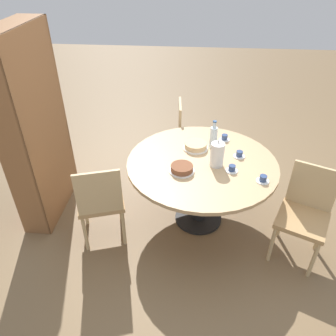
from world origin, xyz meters
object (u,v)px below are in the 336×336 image
object	(u,v)px
cake_second	(182,169)
cup_a	(232,169)
chair_a	(101,200)
chair_c	(190,134)
bookshelf	(37,132)
cup_d	(263,179)
cup_c	(239,155)
cake_main	(196,146)
coffee_pot	(217,154)
water_bottle	(213,137)
chair_b	(305,212)
cup_b	(225,138)

from	to	relation	value
cake_second	cup_a	xyz separation A→B (m)	(0.04, -0.45, -0.01)
chair_a	chair_c	distance (m)	1.55
bookshelf	cup_d	bearing A→B (deg)	80.72
cup_c	cake_main	bearing A→B (deg)	74.47
cup_d	cup_a	bearing A→B (deg)	62.31
coffee_pot	bookshelf	bearing A→B (deg)	85.74
bookshelf	cup_c	size ratio (longest dim) A/B	16.84
bookshelf	cake_main	distance (m)	1.56
chair_a	water_bottle	bearing A→B (deg)	-165.78
cake_second	chair_b	bearing A→B (deg)	-99.07
cake_main	cup_a	size ratio (longest dim) A/B	2.22
chair_a	cup_b	size ratio (longest dim) A/B	7.92
cake_second	cup_c	size ratio (longest dim) A/B	2.04
cup_d	water_bottle	bearing A→B (deg)	37.60
coffee_pot	chair_a	bearing A→B (deg)	106.21
cup_a	cup_b	distance (m)	0.57
water_bottle	cake_main	world-z (taller)	water_bottle
chair_b	bookshelf	world-z (taller)	bookshelf
chair_b	bookshelf	bearing A→B (deg)	-165.17
chair_a	cake_second	size ratio (longest dim) A/B	3.88
bookshelf	cup_b	world-z (taller)	bookshelf
bookshelf	cup_c	xyz separation A→B (m)	(0.04, -1.97, -0.17)
chair_b	cup_b	xyz separation A→B (m)	(0.79, 0.69, 0.27)
chair_a	cake_second	bearing A→B (deg)	176.13
cake_main	cup_d	size ratio (longest dim) A/B	2.22
cup_b	cup_d	size ratio (longest dim) A/B	1.00
cup_c	cup_d	distance (m)	0.42
cup_b	cup_c	distance (m)	0.34
chair_c	cup_a	world-z (taller)	chair_c
cup_d	chair_a	bearing A→B (deg)	93.42
cake_main	cup_b	distance (m)	0.36
chair_c	cake_main	size ratio (longest dim) A/B	3.57
water_bottle	cake_main	bearing A→B (deg)	103.40
chair_b	water_bottle	bearing A→B (deg)	166.87
coffee_pot	water_bottle	bearing A→B (deg)	4.28
chair_b	cake_main	xyz separation A→B (m)	(0.59, 0.99, 0.28)
chair_b	cake_second	xyz separation A→B (m)	(0.18, 1.11, 0.28)
bookshelf	chair_b	bearing A→B (deg)	80.25
chair_b	bookshelf	size ratio (longest dim) A/B	0.47
cake_second	chair_c	bearing A→B (deg)	-2.63
chair_b	cake_second	world-z (taller)	chair_b
cup_a	cup_d	bearing A→B (deg)	-117.69
chair_b	cake_second	bearing A→B (deg)	-164.48
chair_a	coffee_pot	world-z (taller)	coffee_pot
bookshelf	chair_a	bearing A→B (deg)	57.60
bookshelf	cup_c	distance (m)	1.98
chair_c	coffee_pot	xyz separation A→B (m)	(-1.03, -0.26, 0.38)
chair_a	coffee_pot	bearing A→B (deg)	178.83
coffee_pot	cake_main	world-z (taller)	coffee_pot
chair_b	cup_a	xyz separation A→B (m)	(0.22, 0.66, 0.27)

